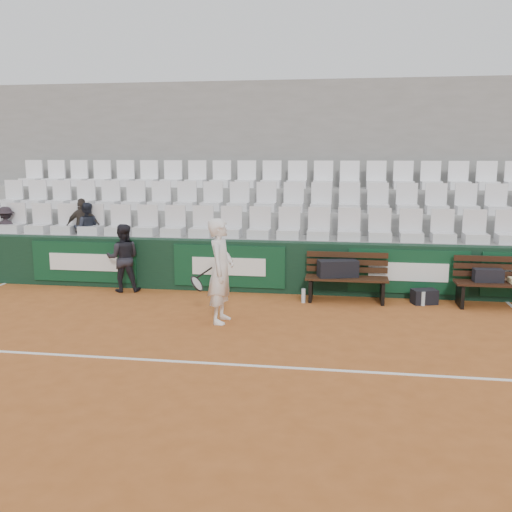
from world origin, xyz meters
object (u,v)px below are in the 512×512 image
(sports_bag_right, at_px, (488,275))
(ball_kid, at_px, (123,258))
(sports_bag_left, at_px, (338,268))
(spectator_a, at_px, (5,209))
(tennis_player, at_px, (221,271))
(water_bottle_near, at_px, (303,296))
(sports_bag_ground, at_px, (424,297))
(spectator_b, at_px, (82,206))
(spectator_c, at_px, (85,208))
(bench_left, at_px, (346,289))
(water_bottle_far, at_px, (423,299))
(bench_right, at_px, (498,295))

(sports_bag_right, distance_m, ball_kid, 6.81)
(sports_bag_left, distance_m, spectator_a, 7.31)
(sports_bag_left, xyz_separation_m, tennis_player, (-1.84, -1.66, 0.24))
(sports_bag_right, xyz_separation_m, spectator_a, (-9.82, 1.01, 0.94))
(sports_bag_left, xyz_separation_m, water_bottle_near, (-0.61, -0.26, -0.47))
(sports_bag_ground, relative_size, tennis_player, 0.26)
(sports_bag_ground, xyz_separation_m, water_bottle_near, (-2.17, -0.25, -0.00))
(spectator_b, height_order, spectator_c, spectator_b)
(bench_left, relative_size, water_bottle_far, 5.78)
(bench_left, distance_m, sports_bag_right, 2.49)
(bench_right, distance_m, sports_bag_left, 2.85)
(bench_left, xyz_separation_m, sports_bag_right, (2.47, 0.02, 0.34))
(sports_bag_ground, distance_m, spectator_c, 7.11)
(bench_left, height_order, water_bottle_far, bench_left)
(sports_bag_left, distance_m, spectator_c, 5.51)
(water_bottle_near, height_order, spectator_b, spectator_b)
(spectator_c, bearing_deg, sports_bag_left, 148.81)
(sports_bag_ground, bearing_deg, ball_kid, 179.07)
(sports_bag_left, height_order, ball_kid, ball_kid)
(sports_bag_left, xyz_separation_m, sports_bag_right, (2.63, -0.02, -0.04))
(bench_right, xyz_separation_m, ball_kid, (-7.00, 0.16, 0.44))
(sports_bag_right, xyz_separation_m, ball_kid, (-6.81, 0.11, 0.10))
(sports_bag_ground, relative_size, spectator_c, 0.39)
(bench_left, xyz_separation_m, bench_right, (2.66, -0.03, 0.00))
(water_bottle_near, distance_m, water_bottle_far, 2.14)
(bench_left, height_order, spectator_a, spectator_a)
(bench_left, xyz_separation_m, water_bottle_near, (-0.77, -0.22, -0.10))
(spectator_c, bearing_deg, tennis_player, 122.18)
(sports_bag_left, relative_size, sports_bag_ground, 1.65)
(sports_bag_ground, xyz_separation_m, water_bottle_far, (-0.04, -0.14, -0.00))
(ball_kid, bearing_deg, bench_right, 163.95)
(bench_right, height_order, water_bottle_far, bench_right)
(ball_kid, height_order, spectator_b, spectator_b)
(spectator_a, bearing_deg, sports_bag_left, 157.08)
(bench_right, distance_m, spectator_c, 8.33)
(spectator_a, relative_size, spectator_b, 0.83)
(sports_bag_left, distance_m, spectator_b, 5.59)
(sports_bag_ground, distance_m, spectator_a, 8.91)
(sports_bag_ground, bearing_deg, spectator_a, 173.54)
(bench_right, bearing_deg, water_bottle_near, -176.79)
(tennis_player, bearing_deg, sports_bag_right, 20.11)
(sports_bag_left, height_order, tennis_player, tennis_player)
(sports_bag_right, bearing_deg, sports_bag_ground, 179.10)
(sports_bag_left, bearing_deg, sports_bag_right, -0.44)
(bench_right, bearing_deg, spectator_b, 172.71)
(spectator_c, bearing_deg, water_bottle_far, 149.91)
(sports_bag_right, distance_m, water_bottle_far, 1.20)
(ball_kid, bearing_deg, sports_bag_ground, 164.29)
(sports_bag_right, relative_size, water_bottle_near, 1.92)
(sports_bag_left, xyz_separation_m, water_bottle_far, (1.53, -0.15, -0.47))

